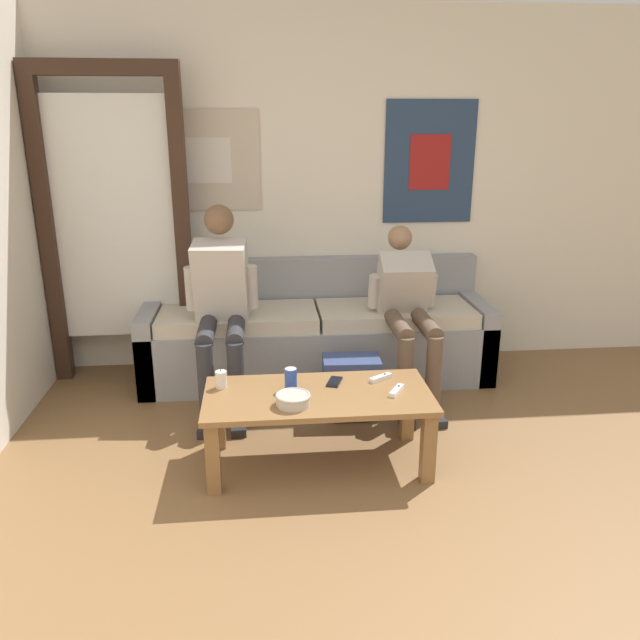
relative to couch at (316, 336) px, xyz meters
name	(u,v)px	position (x,y,z in m)	size (l,w,h in m)	color
wall_back	(328,193)	(0.12, 0.35, 0.98)	(10.00, 0.07, 2.55)	silver
door_frame	(114,210)	(-1.36, 0.14, 0.90)	(1.00, 0.10, 2.15)	#382319
couch	(316,336)	(0.00, 0.00, 0.00)	(2.44, 0.70, 0.82)	gray
coffee_table	(318,405)	(-0.11, -1.23, 0.05)	(1.20, 0.57, 0.41)	olive
person_seated_adult	(221,300)	(-0.64, -0.37, 0.40)	(0.47, 0.83, 1.27)	#2D2D33
person_seated_teen	(407,306)	(0.57, -0.36, 0.32)	(0.47, 0.95, 1.10)	brown
backpack	(351,388)	(0.16, -0.67, -0.11)	(0.36, 0.27, 0.38)	navy
ceramic_bowl	(293,399)	(-0.24, -1.36, 0.15)	(0.18, 0.18, 0.06)	#B7B2A8
pillar_candle	(221,380)	(-0.61, -1.11, 0.16)	(0.06, 0.06, 0.11)	silver
drink_can_blue	(291,379)	(-0.25, -1.18, 0.18)	(0.07, 0.07, 0.12)	#28479E
game_controller_near_left	(397,390)	(0.31, -1.26, 0.13)	(0.10, 0.14, 0.03)	white
game_controller_near_right	(381,378)	(0.26, -1.09, 0.13)	(0.14, 0.11, 0.03)	white
cell_phone	(334,382)	(0.00, -1.10, 0.12)	(0.11, 0.15, 0.01)	black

